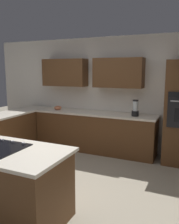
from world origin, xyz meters
name	(u,v)px	position (x,y,z in m)	size (l,w,h in m)	color
ground_plane	(59,182)	(0.00, 0.00, 0.00)	(14.00, 14.00, 0.00)	#9E937F
wall_back	(101,89)	(0.06, -2.05, 1.42)	(6.00, 0.44, 2.60)	white
lower_cabinets_back	(94,132)	(0.10, -1.72, 0.43)	(2.80, 0.60, 0.86)	brown
countertop_back	(94,113)	(0.10, -1.72, 0.88)	(2.84, 0.64, 0.04)	silver
lower_cabinets_side	(0,137)	(1.82, -0.55, 0.43)	(0.60, 2.90, 0.86)	brown
blender	(135,109)	(-0.85, -1.68, 1.05)	(0.15, 0.15, 0.34)	black
mixing_bowl	(58,108)	(1.05, -1.68, 0.95)	(0.18, 0.18, 0.10)	#CC724C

